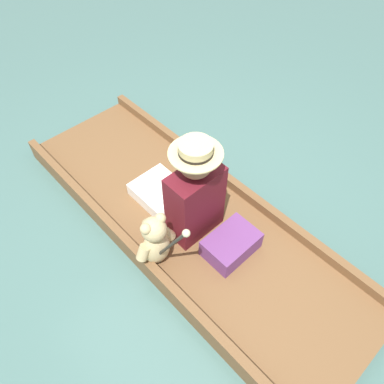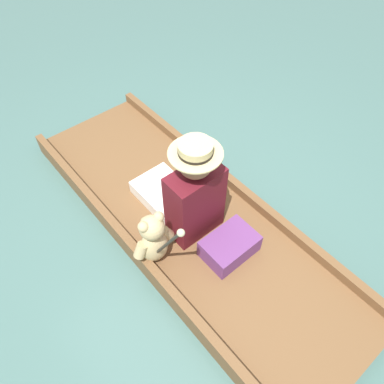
{
  "view_description": "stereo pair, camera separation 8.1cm",
  "coord_description": "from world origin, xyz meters",
  "px_view_note": "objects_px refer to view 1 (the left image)",
  "views": [
    {
      "loc": [
        -1.11,
        -1.25,
        2.42
      ],
      "look_at": [
        -0.02,
        -0.08,
        0.49
      ],
      "focal_mm": 35.0,
      "sensor_mm": 36.0,
      "label": 1
    },
    {
      "loc": [
        -1.05,
        -1.31,
        2.42
      ],
      "look_at": [
        -0.02,
        -0.08,
        0.49
      ],
      "focal_mm": 35.0,
      "sensor_mm": 36.0,
      "label": 2
    }
  ],
  "objects_px": {
    "wine_glass": "(193,165)",
    "teddy_bear": "(155,241)",
    "walking_cane": "(171,245)",
    "seated_person": "(187,193)"
  },
  "relations": [
    {
      "from": "seated_person",
      "to": "walking_cane",
      "type": "relative_size",
      "value": 1.15
    },
    {
      "from": "wine_glass",
      "to": "teddy_bear",
      "type": "bearing_deg",
      "value": -150.52
    },
    {
      "from": "seated_person",
      "to": "wine_glass",
      "type": "bearing_deg",
      "value": 36.66
    },
    {
      "from": "wine_glass",
      "to": "walking_cane",
      "type": "relative_size",
      "value": 0.18
    },
    {
      "from": "teddy_bear",
      "to": "wine_glass",
      "type": "relative_size",
      "value": 3.42
    },
    {
      "from": "seated_person",
      "to": "wine_glass",
      "type": "relative_size",
      "value": 6.23
    },
    {
      "from": "teddy_bear",
      "to": "walking_cane",
      "type": "relative_size",
      "value": 0.63
    },
    {
      "from": "seated_person",
      "to": "walking_cane",
      "type": "bearing_deg",
      "value": -148.67
    },
    {
      "from": "seated_person",
      "to": "teddy_bear",
      "type": "xyz_separation_m",
      "value": [
        -0.37,
        -0.09,
        -0.11
      ]
    },
    {
      "from": "teddy_bear",
      "to": "walking_cane",
      "type": "distance_m",
      "value": 0.29
    }
  ]
}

